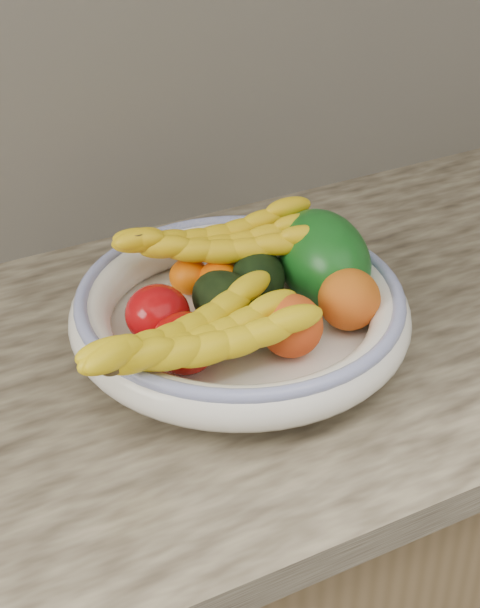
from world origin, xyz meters
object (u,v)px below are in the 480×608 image
at_px(fruit_bowl, 240,312).
at_px(banana_bunch_back, 219,247).
at_px(banana_bunch_front, 196,344).
at_px(green_mango, 322,258).

relative_size(fruit_bowl, banana_bunch_back, 1.47).
relative_size(fruit_bowl, banana_bunch_front, 1.39).
relative_size(banana_bunch_back, banana_bunch_front, 0.95).
bearing_deg(banana_bunch_back, fruit_bowl, -86.04).
height_order(green_mango, banana_bunch_back, green_mango).
xyz_separation_m(fruit_bowl, banana_bunch_front, (-0.09, -0.08, 0.03)).
bearing_deg(green_mango, banana_bunch_front, -151.82).
distance_m(fruit_bowl, banana_bunch_front, 0.12).
height_order(banana_bunch_back, banana_bunch_front, banana_bunch_back).
height_order(green_mango, banana_bunch_front, green_mango).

